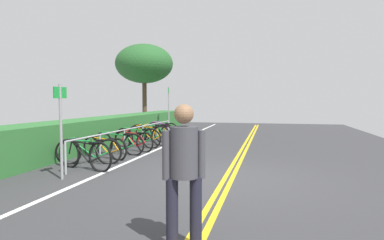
{
  "coord_description": "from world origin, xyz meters",
  "views": [
    {
      "loc": [
        -7.01,
        -0.86,
        1.69
      ],
      "look_at": [
        3.12,
        1.56,
        1.06
      ],
      "focal_mm": 30.69,
      "sensor_mm": 36.0,
      "label": 1
    }
  ],
  "objects_px": {
    "bicycle_0": "(84,155)",
    "bicycle_3": "(118,144)",
    "bicycle_7": "(151,133)",
    "sign_post_far": "(169,106)",
    "bicycle_8": "(156,133)",
    "bicycle_9": "(162,131)",
    "pedestrian": "(184,166)",
    "bicycle_1": "(89,151)",
    "tree_mid": "(144,64)",
    "bicycle_2": "(104,148)",
    "bicycle_4": "(133,141)",
    "bicycle_5": "(138,138)",
    "bike_rack": "(134,132)",
    "sign_post_near": "(61,122)",
    "bicycle_6": "(149,135)"
  },
  "relations": [
    {
      "from": "pedestrian",
      "to": "bicycle_1",
      "type": "bearing_deg",
      "value": 41.56
    },
    {
      "from": "sign_post_far",
      "to": "bicycle_9",
      "type": "bearing_deg",
      "value": -172.82
    },
    {
      "from": "bicycle_0",
      "to": "bicycle_5",
      "type": "bearing_deg",
      "value": 2.86
    },
    {
      "from": "bicycle_9",
      "to": "pedestrian",
      "type": "height_order",
      "value": "pedestrian"
    },
    {
      "from": "bike_rack",
      "to": "pedestrian",
      "type": "xyz_separation_m",
      "value": [
        -6.87,
        -3.58,
        0.36
      ]
    },
    {
      "from": "bicycle_3",
      "to": "tree_mid",
      "type": "relative_size",
      "value": 0.37
    },
    {
      "from": "bicycle_5",
      "to": "bicycle_9",
      "type": "distance_m",
      "value": 2.85
    },
    {
      "from": "bicycle_0",
      "to": "sign_post_far",
      "type": "relative_size",
      "value": 0.75
    },
    {
      "from": "bicycle_5",
      "to": "tree_mid",
      "type": "relative_size",
      "value": 0.37
    },
    {
      "from": "bicycle_8",
      "to": "bicycle_9",
      "type": "xyz_separation_m",
      "value": [
        0.72,
        -0.04,
        0.02
      ]
    },
    {
      "from": "bicycle_6",
      "to": "pedestrian",
      "type": "xyz_separation_m",
      "value": [
        -8.04,
        -3.51,
        0.57
      ]
    },
    {
      "from": "bicycle_4",
      "to": "bicycle_7",
      "type": "bearing_deg",
      "value": 5.95
    },
    {
      "from": "bicycle_2",
      "to": "bicycle_7",
      "type": "height_order",
      "value": "bicycle_7"
    },
    {
      "from": "bicycle_5",
      "to": "bike_rack",
      "type": "bearing_deg",
      "value": -171.82
    },
    {
      "from": "bicycle_3",
      "to": "bicycle_2",
      "type": "bearing_deg",
      "value": 174.37
    },
    {
      "from": "bicycle_2",
      "to": "bicycle_1",
      "type": "bearing_deg",
      "value": -179.24
    },
    {
      "from": "bicycle_6",
      "to": "tree_mid",
      "type": "relative_size",
      "value": 0.36
    },
    {
      "from": "bicycle_8",
      "to": "bicycle_3",
      "type": "bearing_deg",
      "value": -179.0
    },
    {
      "from": "bicycle_1",
      "to": "bicycle_8",
      "type": "height_order",
      "value": "bicycle_1"
    },
    {
      "from": "pedestrian",
      "to": "tree_mid",
      "type": "bearing_deg",
      "value": 23.24
    },
    {
      "from": "bicycle_7",
      "to": "tree_mid",
      "type": "bearing_deg",
      "value": 23.93
    },
    {
      "from": "bicycle_2",
      "to": "bicycle_6",
      "type": "distance_m",
      "value": 2.99
    },
    {
      "from": "bicycle_4",
      "to": "tree_mid",
      "type": "height_order",
      "value": "tree_mid"
    },
    {
      "from": "bicycle_5",
      "to": "bicycle_4",
      "type": "bearing_deg",
      "value": -167.07
    },
    {
      "from": "bike_rack",
      "to": "bicycle_0",
      "type": "height_order",
      "value": "bike_rack"
    },
    {
      "from": "bicycle_7",
      "to": "sign_post_far",
      "type": "bearing_deg",
      "value": 3.23
    },
    {
      "from": "bike_rack",
      "to": "tree_mid",
      "type": "xyz_separation_m",
      "value": [
        7.44,
        2.56,
        3.18
      ]
    },
    {
      "from": "bicycle_2",
      "to": "bicycle_9",
      "type": "xyz_separation_m",
      "value": [
        5.12,
        -0.05,
        0.04
      ]
    },
    {
      "from": "bicycle_7",
      "to": "bicycle_8",
      "type": "bearing_deg",
      "value": 0.89
    },
    {
      "from": "bicycle_0",
      "to": "pedestrian",
      "type": "height_order",
      "value": "pedestrian"
    },
    {
      "from": "bicycle_9",
      "to": "bicycle_6",
      "type": "bearing_deg",
      "value": -175.49
    },
    {
      "from": "bicycle_4",
      "to": "bicycle_5",
      "type": "height_order",
      "value": "bicycle_5"
    },
    {
      "from": "bicycle_4",
      "to": "bicycle_3",
      "type": "bearing_deg",
      "value": 166.12
    },
    {
      "from": "bike_rack",
      "to": "sign_post_near",
      "type": "distance_m",
      "value": 4.38
    },
    {
      "from": "bicycle_9",
      "to": "bike_rack",
      "type": "bearing_deg",
      "value": -178.43
    },
    {
      "from": "bicycle_9",
      "to": "pedestrian",
      "type": "bearing_deg",
      "value": -160.14
    },
    {
      "from": "bicycle_6",
      "to": "bicycle_7",
      "type": "bearing_deg",
      "value": 14.45
    },
    {
      "from": "tree_mid",
      "to": "bicycle_9",
      "type": "bearing_deg",
      "value": -149.14
    },
    {
      "from": "bicycle_7",
      "to": "bicycle_9",
      "type": "xyz_separation_m",
      "value": [
        1.36,
        -0.03,
        -0.01
      ]
    },
    {
      "from": "bike_rack",
      "to": "bicycle_5",
      "type": "relative_size",
      "value": 4.32
    },
    {
      "from": "bicycle_1",
      "to": "bicycle_3",
      "type": "bearing_deg",
      "value": -2.19
    },
    {
      "from": "bicycle_0",
      "to": "bicycle_5",
      "type": "relative_size",
      "value": 0.97
    },
    {
      "from": "bicycle_2",
      "to": "bicycle_9",
      "type": "height_order",
      "value": "bicycle_9"
    },
    {
      "from": "bicycle_1",
      "to": "bicycle_4",
      "type": "relative_size",
      "value": 1.08
    },
    {
      "from": "bicycle_3",
      "to": "bicycle_5",
      "type": "bearing_deg",
      "value": -0.13
    },
    {
      "from": "bicycle_8",
      "to": "pedestrian",
      "type": "bearing_deg",
      "value": -158.54
    },
    {
      "from": "bicycle_5",
      "to": "bicycle_6",
      "type": "xyz_separation_m",
      "value": [
        0.72,
        -0.14,
        0.02
      ]
    },
    {
      "from": "bicycle_1",
      "to": "bicycle_7",
      "type": "height_order",
      "value": "bicycle_7"
    },
    {
      "from": "bicycle_0",
      "to": "bicycle_3",
      "type": "height_order",
      "value": "bicycle_0"
    },
    {
      "from": "bicycle_0",
      "to": "bicycle_8",
      "type": "distance_m",
      "value": 5.9
    }
  ]
}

